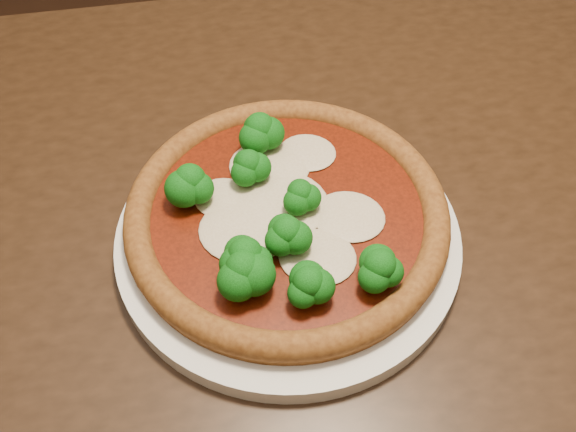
# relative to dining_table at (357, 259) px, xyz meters

# --- Properties ---
(floor) EXTENTS (4.00, 4.00, 0.00)m
(floor) POSITION_rel_dining_table_xyz_m (-0.19, 0.12, -0.66)
(floor) COLOR black
(floor) RESTS_ON ground
(dining_table) EXTENTS (1.54, 1.24, 0.75)m
(dining_table) POSITION_rel_dining_table_xyz_m (0.00, 0.00, 0.00)
(dining_table) COLOR black
(dining_table) RESTS_ON floor
(plate) EXTENTS (0.31, 0.31, 0.02)m
(plate) POSITION_rel_dining_table_xyz_m (-0.06, -0.06, 0.10)
(plate) COLOR silver
(plate) RESTS_ON dining_table
(pizza) EXTENTS (0.30, 0.30, 0.06)m
(pizza) POSITION_rel_dining_table_xyz_m (-0.07, -0.06, 0.13)
(pizza) COLOR brown
(pizza) RESTS_ON plate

